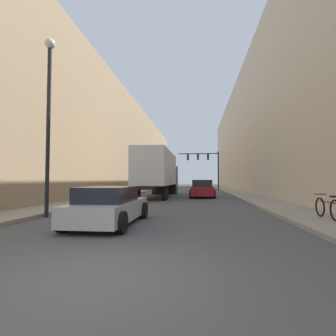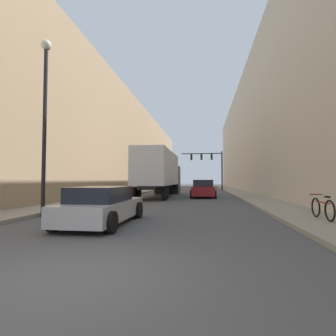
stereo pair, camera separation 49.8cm
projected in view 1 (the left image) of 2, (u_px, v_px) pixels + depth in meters
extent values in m
plane|color=#4C4C4F|center=(97.00, 279.00, 4.04)|extent=(200.00, 200.00, 0.00)
cube|color=gray|center=(233.00, 191.00, 33.15)|extent=(2.41, 80.00, 0.15)
cube|color=gray|center=(140.00, 191.00, 34.49)|extent=(2.41, 80.00, 0.15)
cube|color=beige|center=(266.00, 129.00, 33.03)|extent=(6.00, 80.00, 15.87)
cube|color=tan|center=(110.00, 144.00, 35.26)|extent=(6.00, 80.00, 12.76)
cube|color=silver|center=(157.00, 168.00, 23.27)|extent=(2.58, 9.75, 2.91)
cube|color=black|center=(157.00, 186.00, 23.20)|extent=(1.29, 9.75, 0.24)
cube|color=black|center=(166.00, 180.00, 29.48)|extent=(2.58, 2.86, 3.06)
cylinder|color=black|center=(134.00, 194.00, 19.66)|extent=(0.25, 1.00, 1.00)
cylinder|color=black|center=(164.00, 194.00, 19.40)|extent=(0.25, 1.00, 1.00)
cylinder|color=black|center=(138.00, 193.00, 20.85)|extent=(0.25, 1.00, 1.00)
cylinder|color=black|center=(166.00, 193.00, 20.59)|extent=(0.25, 1.00, 1.00)
cylinder|color=black|center=(155.00, 189.00, 29.56)|extent=(0.25, 1.00, 1.00)
cylinder|color=black|center=(176.00, 189.00, 29.30)|extent=(0.25, 1.00, 1.00)
cube|color=#B7B7BC|center=(110.00, 210.00, 9.10)|extent=(1.74, 4.39, 0.61)
cube|color=#1E232D|center=(108.00, 194.00, 8.91)|extent=(1.54, 2.41, 0.50)
cylinder|color=black|center=(102.00, 210.00, 10.67)|extent=(0.25, 0.64, 0.64)
cylinder|color=black|center=(144.00, 210.00, 10.48)|extent=(0.25, 0.64, 0.64)
cylinder|color=black|center=(63.00, 221.00, 7.61)|extent=(0.25, 0.64, 0.64)
cylinder|color=black|center=(121.00, 222.00, 7.41)|extent=(0.25, 0.64, 0.64)
cube|color=maroon|center=(202.00, 191.00, 23.32)|extent=(1.90, 4.82, 0.78)
cube|color=#1E232D|center=(202.00, 183.00, 23.11)|extent=(1.67, 2.65, 0.57)
cylinder|color=black|center=(192.00, 192.00, 25.11)|extent=(0.25, 0.70, 0.70)
cylinder|color=black|center=(212.00, 192.00, 24.90)|extent=(0.25, 0.70, 0.70)
cylinder|color=black|center=(191.00, 194.00, 21.62)|extent=(0.25, 0.70, 0.70)
cylinder|color=black|center=(214.00, 194.00, 21.40)|extent=(0.25, 0.70, 0.70)
cylinder|color=black|center=(218.00, 171.00, 38.88)|extent=(0.20, 0.20, 5.79)
cube|color=black|center=(198.00, 154.00, 39.34)|extent=(6.01, 0.12, 0.12)
cube|color=black|center=(208.00, 157.00, 39.15)|extent=(0.30, 0.24, 0.90)
sphere|color=green|center=(208.00, 159.00, 39.00)|extent=(0.18, 0.18, 0.18)
cube|color=black|center=(198.00, 157.00, 39.32)|extent=(0.30, 0.24, 0.90)
sphere|color=gold|center=(198.00, 159.00, 39.17)|extent=(0.18, 0.18, 0.18)
cube|color=black|center=(188.00, 157.00, 39.49)|extent=(0.30, 0.24, 0.90)
sphere|color=green|center=(188.00, 155.00, 39.36)|extent=(0.18, 0.18, 0.18)
cylinder|color=black|center=(48.00, 131.00, 10.86)|extent=(0.16, 0.16, 7.13)
sphere|color=silver|center=(50.00, 44.00, 11.03)|extent=(0.44, 0.44, 0.44)
torus|color=black|center=(335.00, 210.00, 8.75)|extent=(0.06, 0.72, 0.72)
torus|color=black|center=(320.00, 207.00, 9.84)|extent=(0.06, 0.72, 0.72)
cube|color=maroon|center=(327.00, 202.00, 9.30)|extent=(0.04, 1.11, 0.04)
cube|color=black|center=(333.00, 197.00, 8.92)|extent=(0.12, 0.20, 0.06)
cube|color=maroon|center=(320.00, 194.00, 9.81)|extent=(0.44, 0.04, 0.04)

